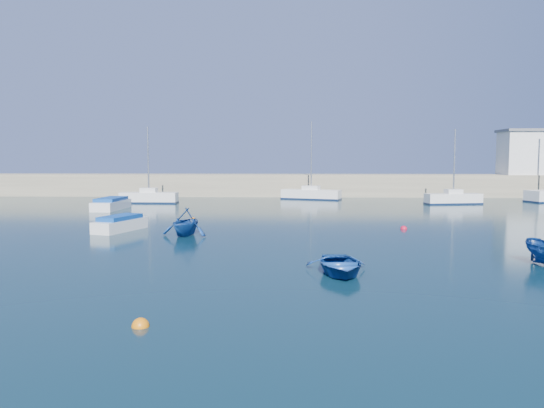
{
  "coord_description": "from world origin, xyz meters",
  "views": [
    {
      "loc": [
        0.23,
        -17.56,
        4.61
      ],
      "look_at": [
        -1.06,
        16.67,
        1.6
      ],
      "focal_mm": 35.0,
      "sensor_mm": 36.0,
      "label": 1
    }
  ],
  "objects_px": {
    "sailboat_6": "(311,194)",
    "motorboat_1": "(120,224)",
    "motorboat_2": "(111,204)",
    "dinghy_center": "(340,265)",
    "sailboat_7": "(453,198)",
    "dinghy_left": "(185,222)",
    "sailboat_5": "(149,197)"
  },
  "relations": [
    {
      "from": "sailboat_6",
      "to": "motorboat_1",
      "type": "bearing_deg",
      "value": 172.05
    },
    {
      "from": "motorboat_1",
      "to": "motorboat_2",
      "type": "relative_size",
      "value": 0.81
    },
    {
      "from": "dinghy_center",
      "to": "sailboat_7",
      "type": "bearing_deg",
      "value": 62.69
    },
    {
      "from": "sailboat_7",
      "to": "dinghy_center",
      "type": "relative_size",
      "value": 2.12
    },
    {
      "from": "motorboat_1",
      "to": "motorboat_2",
      "type": "bearing_deg",
      "value": 129.5
    },
    {
      "from": "motorboat_1",
      "to": "dinghy_left",
      "type": "distance_m",
      "value": 4.91
    },
    {
      "from": "motorboat_1",
      "to": "sailboat_7",
      "type": "bearing_deg",
      "value": 55.53
    },
    {
      "from": "sailboat_7",
      "to": "dinghy_left",
      "type": "xyz_separation_m",
      "value": [
        -22.29,
        -22.17,
        0.23
      ]
    },
    {
      "from": "sailboat_7",
      "to": "sailboat_6",
      "type": "bearing_deg",
      "value": 58.06
    },
    {
      "from": "sailboat_6",
      "to": "motorboat_1",
      "type": "relative_size",
      "value": 2.0
    },
    {
      "from": "sailboat_6",
      "to": "sailboat_7",
      "type": "xyz_separation_m",
      "value": [
        13.89,
        -5.53,
        -0.01
      ]
    },
    {
      "from": "motorboat_1",
      "to": "dinghy_left",
      "type": "xyz_separation_m",
      "value": [
        4.53,
        -1.87,
        0.35
      ]
    },
    {
      "from": "dinghy_center",
      "to": "dinghy_left",
      "type": "relative_size",
      "value": 1.12
    },
    {
      "from": "sailboat_6",
      "to": "motorboat_1",
      "type": "xyz_separation_m",
      "value": [
        -12.93,
        -25.82,
        -0.14
      ]
    },
    {
      "from": "sailboat_7",
      "to": "dinghy_center",
      "type": "xyz_separation_m",
      "value": [
        -14.1,
        -32.21,
        -0.22
      ]
    },
    {
      "from": "sailboat_6",
      "to": "sailboat_7",
      "type": "bearing_deg",
      "value": -93.06
    },
    {
      "from": "sailboat_5",
      "to": "sailboat_7",
      "type": "bearing_deg",
      "value": -89.45
    },
    {
      "from": "motorboat_1",
      "to": "dinghy_left",
      "type": "height_order",
      "value": "dinghy_left"
    },
    {
      "from": "sailboat_7",
      "to": "dinghy_left",
      "type": "relative_size",
      "value": 2.38
    },
    {
      "from": "sailboat_7",
      "to": "motorboat_2",
      "type": "distance_m",
      "value": 32.76
    },
    {
      "from": "sailboat_6",
      "to": "dinghy_center",
      "type": "distance_m",
      "value": 37.74
    },
    {
      "from": "sailboat_7",
      "to": "motorboat_2",
      "type": "bearing_deg",
      "value": 91.59
    },
    {
      "from": "motorboat_2",
      "to": "dinghy_center",
      "type": "bearing_deg",
      "value": -52.39
    },
    {
      "from": "sailboat_5",
      "to": "motorboat_2",
      "type": "bearing_deg",
      "value": 167.58
    },
    {
      "from": "motorboat_2",
      "to": "dinghy_left",
      "type": "distance_m",
      "value": 18.29
    },
    {
      "from": "sailboat_5",
      "to": "dinghy_center",
      "type": "height_order",
      "value": "sailboat_5"
    },
    {
      "from": "sailboat_7",
      "to": "dinghy_left",
      "type": "distance_m",
      "value": 31.44
    },
    {
      "from": "dinghy_center",
      "to": "sailboat_5",
      "type": "bearing_deg",
      "value": 113.3
    },
    {
      "from": "motorboat_2",
      "to": "dinghy_left",
      "type": "relative_size",
      "value": 1.71
    },
    {
      "from": "motorboat_1",
      "to": "motorboat_2",
      "type": "xyz_separation_m",
      "value": [
        -5.24,
        13.58,
        0.04
      ]
    },
    {
      "from": "sailboat_6",
      "to": "dinghy_center",
      "type": "xyz_separation_m",
      "value": [
        -0.22,
        -37.74,
        -0.24
      ]
    },
    {
      "from": "sailboat_6",
      "to": "dinghy_center",
      "type": "bearing_deg",
      "value": -161.68
    }
  ]
}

